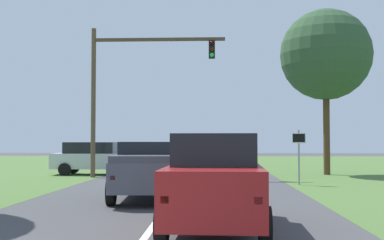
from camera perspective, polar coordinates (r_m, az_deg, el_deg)
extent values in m
plane|color=#424244|center=(16.42, -2.30, -8.96)|extent=(120.00, 120.00, 0.00)
cube|color=maroon|center=(10.82, 2.64, -7.75)|extent=(2.02, 5.04, 1.03)
cube|color=black|center=(11.02, 2.67, -3.28)|extent=(1.74, 3.14, 0.65)
cube|color=red|center=(8.43, -3.10, -8.95)|extent=(0.14, 0.06, 0.12)
cube|color=red|center=(8.37, 7.48, -8.97)|extent=(0.14, 0.06, 0.12)
cylinder|color=black|center=(12.47, -1.51, -9.41)|extent=(0.25, 0.73, 0.72)
cylinder|color=black|center=(12.42, 7.21, -9.42)|extent=(0.25, 0.73, 0.72)
cylinder|color=black|center=(9.43, -3.42, -11.71)|extent=(0.25, 0.73, 0.72)
cylinder|color=black|center=(9.37, 8.22, -11.75)|extent=(0.25, 0.73, 0.72)
cube|color=#4C515B|center=(16.62, -4.79, -5.98)|extent=(2.32, 5.42, 0.87)
cube|color=black|center=(16.32, -4.85, -3.49)|extent=(1.89, 2.12, 0.59)
cube|color=#41454E|center=(14.95, -5.23, -4.34)|extent=(2.03, 2.12, 0.20)
cube|color=red|center=(14.09, -8.92, -6.45)|extent=(0.14, 0.07, 0.12)
cube|color=red|center=(13.96, -2.14, -6.52)|extent=(0.14, 0.07, 0.12)
cylinder|color=black|center=(18.38, -7.60, -6.97)|extent=(0.29, 0.81, 0.80)
cylinder|color=black|center=(18.25, -1.25, -7.03)|extent=(0.29, 0.81, 0.80)
cylinder|color=black|center=(15.13, -9.09, -7.98)|extent=(0.29, 0.81, 0.80)
cylinder|color=black|center=(14.97, -1.35, -8.06)|extent=(0.29, 0.81, 0.80)
cylinder|color=brown|center=(26.65, -11.05, 1.94)|extent=(0.24, 0.24, 7.71)
cube|color=#4C3D2B|center=(26.51, -3.73, 9.03)|extent=(6.81, 0.16, 0.16)
cube|color=black|center=(26.26, 2.25, 7.92)|extent=(0.32, 0.28, 0.90)
sphere|color=black|center=(26.17, 2.25, 8.62)|extent=(0.22, 0.22, 0.22)
sphere|color=black|center=(26.11, 2.25, 7.98)|extent=(0.22, 0.22, 0.22)
sphere|color=#1ED83F|center=(26.06, 2.25, 7.33)|extent=(0.22, 0.22, 0.22)
cylinder|color=gray|center=(22.14, 11.94, -4.14)|extent=(0.08, 0.08, 2.35)
cube|color=white|center=(22.10, 11.94, -2.00)|extent=(0.60, 0.03, 0.44)
cube|color=black|center=(22.09, 11.94, -2.00)|extent=(0.52, 0.01, 0.36)
cylinder|color=#4C351E|center=(29.06, 14.92, -1.26)|extent=(0.36, 0.36, 4.79)
sphere|color=#2F4E2F|center=(29.45, 14.83, 7.13)|extent=(5.08, 5.08, 5.08)
cube|color=silver|center=(28.72, -10.91, -4.54)|extent=(4.62, 1.90, 0.84)
cube|color=black|center=(28.75, -11.35, -3.08)|extent=(2.78, 1.65, 0.62)
cube|color=red|center=(27.59, -6.63, -4.57)|extent=(0.06, 0.14, 0.12)
cube|color=red|center=(29.06, -6.23, -4.46)|extent=(0.06, 0.14, 0.12)
cylinder|color=black|center=(28.20, -14.15, -5.41)|extent=(0.68, 0.23, 0.68)
cylinder|color=black|center=(29.94, -13.22, -5.24)|extent=(0.68, 0.23, 0.68)
cylinder|color=black|center=(27.58, -8.42, -5.53)|extent=(0.68, 0.23, 0.68)
cylinder|color=black|center=(29.36, -7.82, -5.34)|extent=(0.68, 0.23, 0.68)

